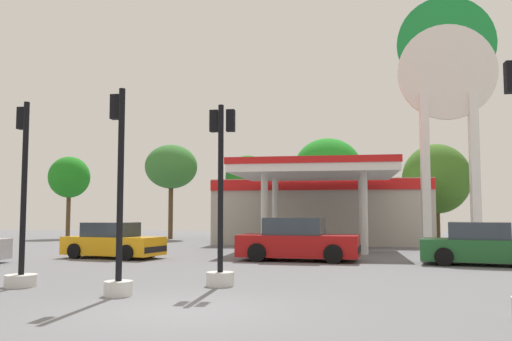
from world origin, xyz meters
TOP-DOWN VIEW (x-y plane):
  - ground_plane at (0.00, 0.00)m, footprint 90.00×90.00m
  - gas_station at (1.60, 23.08)m, footprint 12.47×14.08m
  - station_pole_sign at (8.00, 17.16)m, footprint 4.71×0.56m
  - car_0 at (-6.35, 11.06)m, footprint 4.31×2.52m
  - car_1 at (1.21, 11.08)m, footprint 4.74×2.39m
  - car_3 at (7.82, 10.29)m, footprint 4.50×2.67m
  - traffic_signal_1 at (-4.94, 2.52)m, footprint 0.77×0.77m
  - traffic_signal_2 at (-1.94, 1.52)m, footprint 0.64×0.67m
  - traffic_signal_3 at (-0.08, 3.51)m, footprint 0.70×0.71m
  - tree_0 at (-17.19, 27.32)m, footprint 3.01×3.01m
  - tree_1 at (-9.45, 27.70)m, footprint 3.78×3.78m
  - tree_2 at (-3.87, 28.26)m, footprint 3.26×3.26m
  - tree_3 at (1.84, 27.78)m, footprint 4.68×4.68m
  - tree_4 at (9.14, 28.31)m, footprint 4.55×4.55m

SIDE VIEW (x-z plane):
  - ground_plane at x=0.00m, z-range 0.00..0.00m
  - car_0 at x=-6.35m, z-range -0.07..1.38m
  - car_3 at x=7.82m, z-range -0.07..1.44m
  - car_1 at x=1.21m, z-range -0.08..1.57m
  - traffic_signal_1 at x=-4.94m, z-range -1.04..3.60m
  - traffic_signal_2 at x=-1.94m, z-range -0.80..3.84m
  - traffic_signal_3 at x=-0.08m, z-range -0.67..3.93m
  - gas_station at x=1.60m, z-range -0.05..4.23m
  - tree_4 at x=9.14m, z-range 0.90..7.44m
  - tree_2 at x=-3.87m, z-range 1.43..7.41m
  - tree_0 at x=-17.19m, z-range 1.46..7.50m
  - tree_3 at x=1.84m, z-range 1.40..8.43m
  - tree_1 at x=-9.45m, z-range 1.78..8.59m
  - station_pole_sign at x=8.00m, z-range 1.75..14.22m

